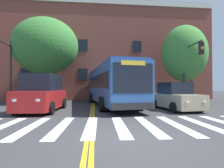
{
  "coord_description": "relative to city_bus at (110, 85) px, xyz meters",
  "views": [
    {
      "loc": [
        -1.08,
        -5.24,
        1.58
      ],
      "look_at": [
        0.28,
        8.76,
        1.83
      ],
      "focal_mm": 28.0,
      "sensor_mm": 36.0,
      "label": 1
    }
  ],
  "objects": [
    {
      "name": "car_tan_far_lane",
      "position": [
        4.31,
        -3.27,
        -0.91
      ],
      "size": [
        2.42,
        4.45,
        1.91
      ],
      "color": "tan",
      "rests_on": "ground"
    },
    {
      "name": "traffic_light_near_corner",
      "position": [
        7.18,
        -0.31,
        2.02
      ],
      "size": [
        0.4,
        3.19,
        5.65
      ],
      "color": "#28282D",
      "rests_on": "ground"
    },
    {
      "name": "lane_line_yellow_inner",
      "position": [
        -1.5,
        6.12,
        -1.77
      ],
      "size": [
        0.12,
        36.0,
        0.01
      ],
      "primitive_type": "cube",
      "color": "gold",
      "rests_on": "ground"
    },
    {
      "name": "building_facade",
      "position": [
        -2.69,
        9.69,
        4.42
      ],
      "size": [
        32.81,
        7.59,
        12.37
      ],
      "color": "brown",
      "rests_on": "ground"
    },
    {
      "name": "crosswalk",
      "position": [
        0.35,
        -7.88,
        -1.77
      ],
      "size": [
        13.5,
        4.38,
        0.01
      ],
      "color": "white",
      "rests_on": "ground"
    },
    {
      "name": "traffic_light_far_corner",
      "position": [
        -8.58,
        -0.41,
        2.04
      ],
      "size": [
        0.49,
        4.03,
        5.73
      ],
      "color": "#28282D",
      "rests_on": "ground"
    },
    {
      "name": "car_red_near_lane",
      "position": [
        -4.67,
        -3.15,
        -0.65
      ],
      "size": [
        2.46,
        4.97,
        2.39
      ],
      "color": "#AD1E1E",
      "rests_on": "ground"
    },
    {
      "name": "lane_line_yellow_outer",
      "position": [
        -1.34,
        6.12,
        -1.77
      ],
      "size": [
        0.12,
        36.0,
        0.01
      ],
      "primitive_type": "cube",
      "color": "gold",
      "rests_on": "ground"
    },
    {
      "name": "street_tree_curbside_large",
      "position": [
        7.96,
        2.29,
        3.28
      ],
      "size": [
        6.56,
        6.62,
        7.95
      ],
      "color": "#4C3D2D",
      "rests_on": "ground"
    },
    {
      "name": "street_tree_curbside_small",
      "position": [
        -6.22,
        2.96,
        3.84
      ],
      "size": [
        8.55,
        8.25,
        8.43
      ],
      "color": "brown",
      "rests_on": "ground"
    },
    {
      "name": "city_bus",
      "position": [
        0.0,
        0.0,
        0.0
      ],
      "size": [
        3.98,
        12.2,
        3.24
      ],
      "color": "#2D5699",
      "rests_on": "ground"
    },
    {
      "name": "ground_plane",
      "position": [
        -0.18,
        -9.74,
        -1.77
      ],
      "size": [
        120.0,
        120.0,
        0.0
      ],
      "primitive_type": "plane",
      "color": "#38383A"
    }
  ]
}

